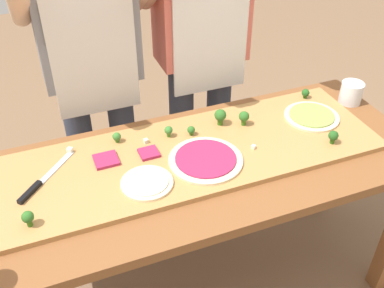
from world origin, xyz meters
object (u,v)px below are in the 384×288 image
(pizza_whole_beet_magenta, at_px, (206,160))
(pizza_whole_white_garlic, at_px, (147,182))
(cook_right, at_px, (202,39))
(prep_table, at_px, (196,185))
(broccoli_floret_front_right, at_px, (28,218))
(cheese_crumble_b, at_px, (70,150))
(broccoli_floret_center_left, at_px, (333,136))
(broccoli_floret_center_right, at_px, (168,131))
(broccoli_floret_front_mid, at_px, (306,93))
(chefs_knife, at_px, (40,183))
(cook_left, at_px, (91,57))
(broccoli_floret_front_left, at_px, (191,130))
(flour_cup, at_px, (351,94))
(cheese_crumble_a, at_px, (253,147))
(broccoli_floret_back_left, at_px, (244,117))
(cheese_crumble_c, at_px, (146,141))
(broccoli_floret_back_mid, at_px, (117,137))
(pizza_whole_pesto_green, at_px, (312,116))
(pizza_slice_center, at_px, (106,160))
(pizza_slice_near_left, at_px, (149,153))
(broccoli_floret_back_right, at_px, (220,116))

(pizza_whole_beet_magenta, xyz_separation_m, pizza_whole_white_garlic, (-0.24, -0.04, -0.00))
(cook_right, bearing_deg, prep_table, -113.97)
(broccoli_floret_front_right, relative_size, cheese_crumble_b, 2.95)
(pizza_whole_white_garlic, bearing_deg, broccoli_floret_center_left, -2.60)
(broccoli_floret_center_right, height_order, broccoli_floret_front_mid, broccoli_floret_center_right)
(chefs_knife, relative_size, cook_left, 0.14)
(cook_left, bearing_deg, broccoli_floret_front_left, -53.29)
(pizza_whole_white_garlic, xyz_separation_m, broccoli_floret_front_left, (0.25, 0.22, 0.02))
(broccoli_floret_center_left, xyz_separation_m, flour_cup, (0.28, 0.25, -0.01))
(broccoli_floret_front_right, bearing_deg, broccoli_floret_front_left, 22.56)
(cheese_crumble_a, xyz_separation_m, cook_left, (-0.48, 0.56, 0.20))
(pizza_whole_beet_magenta, xyz_separation_m, broccoli_floret_front_right, (-0.63, -0.09, 0.03))
(broccoli_floret_back_left, bearing_deg, cheese_crumble_c, 176.17)
(chefs_knife, bearing_deg, broccoli_floret_front_left, 7.85)
(broccoli_floret_back_mid, relative_size, cheese_crumble_b, 2.18)
(pizza_whole_white_garlic, distance_m, broccoli_floret_center_left, 0.74)
(cheese_crumble_a, relative_size, cheese_crumble_b, 0.74)
(pizza_whole_pesto_green, bearing_deg, cheese_crumble_b, 172.44)
(prep_table, relative_size, cheese_crumble_b, 90.50)
(pizza_whole_beet_magenta, height_order, broccoli_floret_back_left, broccoli_floret_back_left)
(chefs_knife, distance_m, pizza_whole_beet_magenta, 0.59)
(cook_left, bearing_deg, pizza_slice_center, -97.49)
(pizza_whole_pesto_green, distance_m, pizza_whole_beet_magenta, 0.53)
(prep_table, height_order, cheese_crumble_a, cheese_crumble_a)
(broccoli_floret_center_left, xyz_separation_m, cheese_crumble_b, (-0.95, 0.31, -0.02))
(pizza_whole_pesto_green, distance_m, broccoli_floret_center_right, 0.61)
(pizza_slice_near_left, height_order, broccoli_floret_center_left, broccoli_floret_center_left)
(pizza_whole_beet_magenta, distance_m, broccoli_floret_front_left, 0.17)
(flour_cup, xyz_separation_m, cook_left, (-1.06, 0.39, 0.19))
(prep_table, xyz_separation_m, cook_right, (0.24, 0.54, 0.34))
(cook_left, bearing_deg, broccoli_floret_center_left, -39.43)
(broccoli_floret_back_left, bearing_deg, prep_table, -152.23)
(pizza_whole_beet_magenta, height_order, broccoli_floret_center_left, broccoli_floret_center_left)
(pizza_whole_white_garlic, relative_size, pizza_slice_center, 2.12)
(broccoli_floret_center_right, relative_size, cheese_crumble_a, 3.27)
(broccoli_floret_back_left, xyz_separation_m, broccoli_floret_front_mid, (0.35, 0.09, -0.01))
(pizza_slice_center, distance_m, broccoli_floret_front_left, 0.35)
(pizza_slice_center, relative_size, broccoli_floret_center_right, 1.84)
(pizza_slice_center, xyz_separation_m, cook_right, (0.56, 0.44, 0.20))
(pizza_slice_center, bearing_deg, cheese_crumble_c, 18.45)
(broccoli_floret_center_right, bearing_deg, cheese_crumble_b, 174.10)
(cheese_crumble_b, bearing_deg, flour_cup, -2.65)
(flour_cup, bearing_deg, cook_right, 145.11)
(chefs_knife, height_order, broccoli_floret_center_left, broccoli_floret_center_left)
(pizza_slice_center, distance_m, broccoli_floret_center_right, 0.27)
(pizza_slice_center, height_order, pizza_slice_near_left, same)
(broccoli_floret_center_left, bearing_deg, broccoli_floret_back_right, 141.93)
(pizza_whole_pesto_green, distance_m, broccoli_floret_front_mid, 0.16)
(cook_right, bearing_deg, cheese_crumble_a, -91.65)
(cheese_crumble_c, distance_m, cook_right, 0.58)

